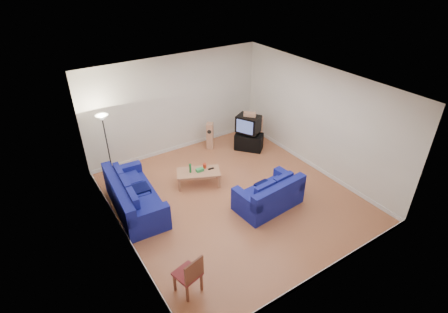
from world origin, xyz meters
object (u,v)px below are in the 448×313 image
sofa_loveseat (270,197)px  tv_stand (249,142)px  sofa_three_seat (133,199)px  television (248,124)px  coffee_table (198,173)px

sofa_loveseat → tv_stand: size_ratio=1.98×
sofa_three_seat → tv_stand: size_ratio=2.69×
tv_stand → television: 0.66m
tv_stand → television: size_ratio=1.03×
sofa_loveseat → tv_stand: 3.13m
coffee_table → television: (2.43, 0.93, 0.54)m
television → coffee_table: bearing=-96.9°
sofa_loveseat → coffee_table: (-1.06, 1.91, 0.06)m
sofa_three_seat → coffee_table: bearing=95.6°
sofa_loveseat → coffee_table: size_ratio=1.32×
sofa_three_seat → sofa_loveseat: bearing=62.5°
sofa_loveseat → television: size_ratio=2.03×
sofa_loveseat → tv_stand: bearing=58.9°
sofa_three_seat → tv_stand: sofa_three_seat is taller
coffee_table → sofa_loveseat: bearing=-60.9°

